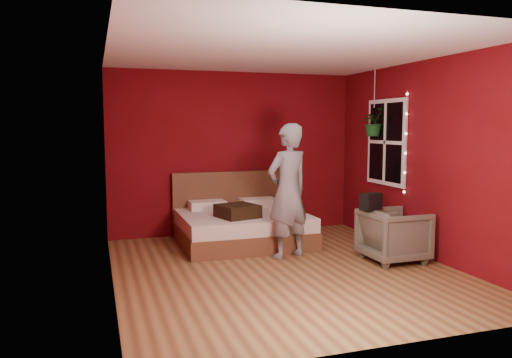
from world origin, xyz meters
name	(u,v)px	position (x,y,z in m)	size (l,w,h in m)	color
floor	(284,269)	(0.00, 0.00, 0.00)	(4.50, 4.50, 0.00)	olive
room_walls	(284,131)	(0.00, 0.00, 1.68)	(4.04, 4.54, 2.62)	maroon
window	(386,142)	(1.97, 0.90, 1.50)	(0.05, 0.97, 1.27)	white
fairy_lights	(406,143)	(1.94, 0.38, 1.50)	(0.04, 0.04, 1.45)	silver
bed	(241,225)	(-0.10, 1.50, 0.26)	(1.84, 1.56, 1.01)	brown
person	(288,191)	(0.25, 0.50, 0.89)	(0.65, 0.42, 1.77)	slate
armchair	(394,235)	(1.48, -0.09, 0.34)	(0.72, 0.74, 0.68)	#605B4C
handbag	(371,201)	(1.19, 0.00, 0.78)	(0.29, 0.15, 0.21)	black
throw_pillow	(237,211)	(-0.26, 1.13, 0.55)	(0.50, 0.50, 0.18)	black
hanging_plant	(374,122)	(1.88, 1.12, 1.80)	(0.43, 0.39, 1.02)	silver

